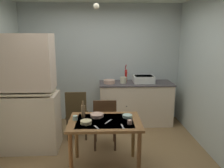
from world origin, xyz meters
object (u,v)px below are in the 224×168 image
at_px(mug_tall, 75,118).
at_px(chair_by_counter, 77,113).
at_px(sink_basin, 144,79).
at_px(chair_far_side, 105,122).
at_px(serving_bowl_wide, 127,116).
at_px(dining_table, 105,128).
at_px(hutch_cabinet, 27,98).
at_px(hand_pump, 126,75).
at_px(glass_bottle, 83,111).
at_px(mixing_bowl_counter, 109,82).

bearing_deg(mug_tall, chair_by_counter, 95.05).
bearing_deg(sink_basin, chair_far_side, -128.01).
bearing_deg(serving_bowl_wide, dining_table, -161.01).
height_order(serving_bowl_wide, mug_tall, mug_tall).
bearing_deg(chair_by_counter, serving_bowl_wide, -46.51).
distance_m(hutch_cabinet, hand_pump, 2.10).
bearing_deg(chair_far_side, serving_bowl_wide, -55.84).
bearing_deg(chair_far_side, mug_tall, -127.79).
distance_m(chair_by_counter, serving_bowl_wide, 1.26).
relative_size(serving_bowl_wide, glass_bottle, 0.58).
xyz_separation_m(hand_pump, chair_far_side, (-0.48, -1.15, -0.61)).
height_order(dining_table, mug_tall, mug_tall).
bearing_deg(serving_bowl_wide, sink_basin, 71.33).
bearing_deg(glass_bottle, serving_bowl_wide, -2.60).
xyz_separation_m(hutch_cabinet, hand_pump, (1.78, 1.10, 0.18)).
xyz_separation_m(dining_table, serving_bowl_wide, (0.34, 0.12, 0.13)).
height_order(sink_basin, chair_by_counter, sink_basin).
bearing_deg(chair_far_side, mixing_bowl_counter, 83.74).
relative_size(mixing_bowl_counter, dining_table, 0.23).
distance_m(mixing_bowl_counter, glass_bottle, 1.58).
distance_m(hutch_cabinet, chair_by_counter, 0.95).
distance_m(chair_far_side, mug_tall, 0.77).
height_order(chair_far_side, serving_bowl_wide, chair_far_side).
relative_size(hutch_cabinet, sink_basin, 4.48).
bearing_deg(sink_basin, mug_tall, -127.94).
bearing_deg(dining_table, hutch_cabinet, 153.07).
bearing_deg(mug_tall, serving_bowl_wide, 5.79).
bearing_deg(dining_table, glass_bottle, 155.25).
bearing_deg(mixing_bowl_counter, mug_tall, -108.79).
xyz_separation_m(hutch_cabinet, serving_bowl_wide, (1.62, -0.54, -0.15)).
distance_m(sink_basin, mixing_bowl_counter, 0.75).
distance_m(sink_basin, chair_far_side, 1.50).
bearing_deg(sink_basin, hand_pump, 173.24).
xyz_separation_m(mixing_bowl_counter, glass_bottle, (-0.44, -1.51, -0.12)).
xyz_separation_m(chair_by_counter, serving_bowl_wide, (0.85, -0.89, 0.27)).
xyz_separation_m(mixing_bowl_counter, serving_bowl_wide, (0.21, -1.54, -0.20)).
bearing_deg(hand_pump, mixing_bowl_counter, -165.47).
height_order(hand_pump, mug_tall, hand_pump).
bearing_deg(mug_tall, chair_far_side, 52.21).
bearing_deg(mug_tall, dining_table, -5.23).
distance_m(mixing_bowl_counter, chair_far_side, 1.17).
distance_m(mixing_bowl_counter, mug_tall, 1.72).
distance_m(hutch_cabinet, mixing_bowl_counter, 1.73).
bearing_deg(serving_bowl_wide, chair_far_side, 124.16).
relative_size(sink_basin, chair_far_side, 0.49).
bearing_deg(dining_table, sink_basin, 62.85).
distance_m(dining_table, chair_far_side, 0.62).
bearing_deg(mixing_bowl_counter, chair_by_counter, -134.57).
bearing_deg(hand_pump, serving_bowl_wide, -95.44).
height_order(hand_pump, dining_table, hand_pump).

